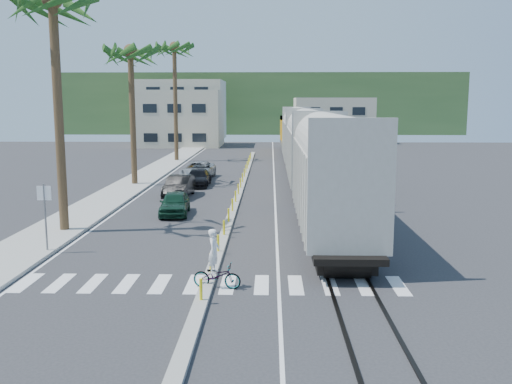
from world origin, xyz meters
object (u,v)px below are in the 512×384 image
cyclist (216,270)px  car_lead (175,203)px  car_second (179,186)px  street_sign (45,208)px

cyclist → car_lead: bearing=25.6°
car_second → cyclist: size_ratio=2.13×
cyclist → street_sign: bearing=70.1°
street_sign → car_lead: size_ratio=0.75×
street_sign → car_second: size_ratio=0.67×
car_second → car_lead: bearing=-80.5°
street_sign → car_lead: street_sign is taller
car_lead → car_second: size_ratio=0.90×
street_sign → car_second: (3.31, 14.67, -1.25)m
car_second → cyclist: cyclist is taller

